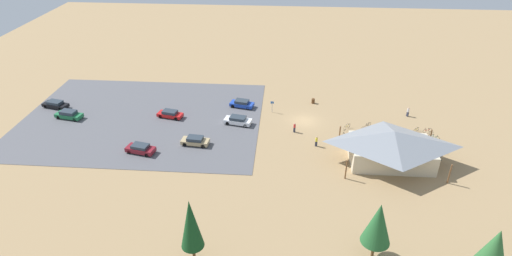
{
  "coord_description": "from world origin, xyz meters",
  "views": [
    {
      "loc": [
        3.48,
        63.72,
        34.82
      ],
      "look_at": [
        7.92,
        5.16,
        1.2
      ],
      "focal_mm": 29.63,
      "sensor_mm": 36.0,
      "label": 1
    }
  ],
  "objects": [
    {
      "name": "ground",
      "position": [
        0.0,
        0.0,
        0.0
      ],
      "size": [
        160.0,
        160.0,
        0.0
      ],
      "primitive_type": "plane",
      "color": "#9E7F56",
      "rests_on": "ground"
    },
    {
      "name": "parking_lot_asphalt",
      "position": [
        28.0,
        1.06,
        0.03
      ],
      "size": [
        40.77,
        30.62,
        0.05
      ],
      "primitive_type": "cube",
      "color": "#56565B",
      "rests_on": "ground"
    },
    {
      "name": "bike_pavilion",
      "position": [
        -12.02,
        11.43,
        2.85
      ],
      "size": [
        14.07,
        9.63,
        5.06
      ],
      "color": "beige",
      "rests_on": "ground"
    },
    {
      "name": "trash_bin",
      "position": [
        -1.76,
        -7.0,
        0.45
      ],
      "size": [
        0.6,
        0.6,
        0.9
      ],
      "primitive_type": "cylinder",
      "color": "brown",
      "rests_on": "ground"
    },
    {
      "name": "lot_sign",
      "position": [
        5.67,
        -2.83,
        1.41
      ],
      "size": [
        0.56,
        0.08,
        2.2
      ],
      "color": "#99999E",
      "rests_on": "ground"
    },
    {
      "name": "pine_west",
      "position": [
        12.5,
        32.08,
        5.16
      ],
      "size": [
        2.42,
        2.42,
        8.15
      ],
      "color": "brown",
      "rests_on": "ground"
    },
    {
      "name": "pine_center",
      "position": [
        -6.59,
        30.05,
        4.69
      ],
      "size": [
        3.12,
        3.12,
        7.21
      ],
      "color": "brown",
      "rests_on": "ground"
    },
    {
      "name": "pine_far_west",
      "position": [
        -16.76,
        33.3,
        5.11
      ],
      "size": [
        3.15,
        3.15,
        7.53
      ],
      "color": "brown",
      "rests_on": "ground"
    },
    {
      "name": "bicycle_yellow_lone_west",
      "position": [
        -6.93,
        2.24,
        0.4
      ],
      "size": [
        1.23,
        1.41,
        0.87
      ],
      "color": "black",
      "rests_on": "ground"
    },
    {
      "name": "bicycle_green_near_porch",
      "position": [
        -17.67,
        4.7,
        0.36
      ],
      "size": [
        1.69,
        0.6,
        0.75
      ],
      "color": "black",
      "rests_on": "ground"
    },
    {
      "name": "bicycle_white_trailside",
      "position": [
        -6.17,
        5.2,
        0.39
      ],
      "size": [
        0.48,
        1.84,
        0.84
      ],
      "color": "black",
      "rests_on": "ground"
    },
    {
      "name": "bicycle_purple_near_sign",
      "position": [
        -9.82,
        3.11,
        0.39
      ],
      "size": [
        1.02,
        1.44,
        0.86
      ],
      "color": "black",
      "rests_on": "ground"
    },
    {
      "name": "bicycle_teal_yard_left",
      "position": [
        -20.36,
        4.53,
        0.4
      ],
      "size": [
        1.35,
        1.25,
        0.88
      ],
      "color": "black",
      "rests_on": "ground"
    },
    {
      "name": "bicycle_blue_by_bin",
      "position": [
        -15.35,
        2.79,
        0.36
      ],
      "size": [
        0.84,
        1.52,
        0.8
      ],
      "color": "black",
      "rests_on": "ground"
    },
    {
      "name": "bicycle_red_yard_right",
      "position": [
        -19.89,
        2.37,
        0.35
      ],
      "size": [
        1.62,
        0.74,
        0.8
      ],
      "color": "black",
      "rests_on": "ground"
    },
    {
      "name": "bicycle_black_back_row",
      "position": [
        -10.45,
        1.45,
        0.4
      ],
      "size": [
        1.19,
        1.28,
        0.87
      ],
      "color": "black",
      "rests_on": "ground"
    },
    {
      "name": "bicycle_silver_yard_front",
      "position": [
        -20.91,
        7.89,
        0.39
      ],
      "size": [
        0.68,
        1.65,
        0.87
      ],
      "color": "black",
      "rests_on": "ground"
    },
    {
      "name": "bicycle_orange_front_row",
      "position": [
        -18.91,
        6.45,
        0.39
      ],
      "size": [
        1.82,
        0.48,
        0.86
      ],
      "color": "black",
      "rests_on": "ground"
    },
    {
      "name": "bicycle_yellow_mid_cluster",
      "position": [
        -18.05,
        2.42,
        0.35
      ],
      "size": [
        1.23,
        1.24,
        0.75
      ],
      "color": "black",
      "rests_on": "ground"
    },
    {
      "name": "car_green_by_curb",
      "position": [
        40.51,
        2.15,
        0.76
      ],
      "size": [
        4.92,
        2.62,
        1.43
      ],
      "color": "#1E6B3D",
      "rests_on": "parking_lot_asphalt"
    },
    {
      "name": "car_tan_aisle_side",
      "position": [
        17.07,
        8.97,
        0.72
      ],
      "size": [
        4.42,
        2.21,
        1.33
      ],
      "color": "tan",
      "rests_on": "parking_lot_asphalt"
    },
    {
      "name": "car_red_mid_lot",
      "position": [
        23.19,
        0.52,
        0.69
      ],
      "size": [
        4.62,
        2.62,
        1.28
      ],
      "color": "red",
      "rests_on": "parking_lot_asphalt"
    },
    {
      "name": "car_black_second_row",
      "position": [
        44.81,
        -1.58,
        0.7
      ],
      "size": [
        4.94,
        2.82,
        1.3
      ],
      "color": "black",
      "rests_on": "parking_lot_asphalt"
    },
    {
      "name": "car_maroon_far_end",
      "position": [
        24.8,
        11.86,
        0.73
      ],
      "size": [
        4.62,
        2.73,
        1.36
      ],
      "color": "maroon",
      "rests_on": "parking_lot_asphalt"
    },
    {
      "name": "car_white_inner_stall",
      "position": [
        11.22,
        1.97,
        0.74
      ],
      "size": [
        4.87,
        2.75,
        1.38
      ],
      "color": "white",
      "rests_on": "parking_lot_asphalt"
    },
    {
      "name": "car_blue_near_entry",
      "position": [
        11.21,
        -4.37,
        0.72
      ],
      "size": [
        4.53,
        2.76,
        1.35
      ],
      "color": "#1E42B2",
      "rests_on": "parking_lot_asphalt"
    },
    {
      "name": "visitor_at_bikes",
      "position": [
        -1.6,
        7.96,
        0.89
      ],
      "size": [
        0.36,
        0.36,
        1.71
      ],
      "color": "#2D3347",
      "rests_on": "ground"
    },
    {
      "name": "visitor_crossing_yard",
      "position": [
        -17.96,
        -3.09,
        0.89
      ],
      "size": [
        0.38,
        0.4,
        1.7
      ],
      "color": "#2D3347",
      "rests_on": "ground"
    },
    {
      "name": "visitor_near_lot",
      "position": [
        1.74,
        3.9,
        0.86
      ],
      "size": [
        0.36,
        0.36,
        1.65
      ],
      "color": "#2D3347",
      "rests_on": "ground"
    }
  ]
}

